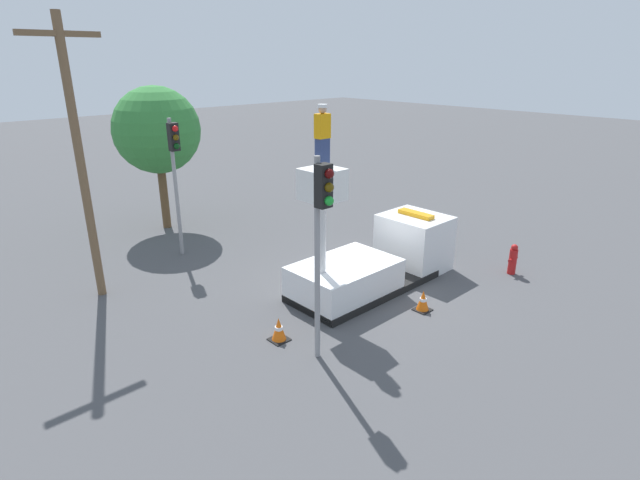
# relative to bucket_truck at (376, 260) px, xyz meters

# --- Properties ---
(ground_plane) EXTENTS (120.00, 120.00, 0.00)m
(ground_plane) POSITION_rel_bucket_truck_xyz_m (-0.56, 0.00, -0.86)
(ground_plane) COLOR #4C4C4F
(bucket_truck) EXTENTS (6.22, 2.28, 4.34)m
(bucket_truck) POSITION_rel_bucket_truck_xyz_m (0.00, 0.00, 0.00)
(bucket_truck) COLOR black
(bucket_truck) RESTS_ON ground
(worker) EXTENTS (0.40, 0.26, 1.75)m
(worker) POSITION_rel_bucket_truck_xyz_m (-2.49, 0.00, 4.36)
(worker) COLOR navy
(worker) RESTS_ON bucket_truck
(traffic_light_pole) EXTENTS (0.34, 0.57, 5.20)m
(traffic_light_pole) POSITION_rel_bucket_truck_xyz_m (-4.42, -2.01, 2.82)
(traffic_light_pole) COLOR gray
(traffic_light_pole) RESTS_ON ground
(traffic_light_across) EXTENTS (0.34, 0.57, 5.23)m
(traffic_light_across) POSITION_rel_bucket_truck_xyz_m (-3.46, 6.84, 2.84)
(traffic_light_across) COLOR gray
(traffic_light_across) RESTS_ON ground
(fire_hydrant) EXTENTS (0.52, 0.28, 1.11)m
(fire_hydrant) POSITION_rel_bucket_truck_xyz_m (4.20, -2.75, -0.32)
(fire_hydrant) COLOR red
(fire_hydrant) RESTS_ON ground
(traffic_cone_rear) EXTENTS (0.50, 0.50, 0.67)m
(traffic_cone_rear) POSITION_rel_bucket_truck_xyz_m (-4.66, -0.59, -0.54)
(traffic_cone_rear) COLOR black
(traffic_cone_rear) RESTS_ON ground
(traffic_cone_curbside) EXTENTS (0.48, 0.48, 0.65)m
(traffic_cone_curbside) POSITION_rel_bucket_truck_xyz_m (-0.39, -2.23, -0.55)
(traffic_cone_curbside) COLOR black
(traffic_cone_curbside) RESTS_ON ground
(tree_left_bg) EXTENTS (3.68, 3.68, 6.19)m
(tree_left_bg) POSITION_rel_bucket_truck_xyz_m (-2.33, 10.47, 3.47)
(tree_left_bg) COLOR brown
(tree_left_bg) RESTS_ON ground
(utility_pole) EXTENTS (2.20, 0.26, 8.47)m
(utility_pole) POSITION_rel_bucket_truck_xyz_m (-7.11, 5.59, 3.70)
(utility_pole) COLOR brown
(utility_pole) RESTS_ON ground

